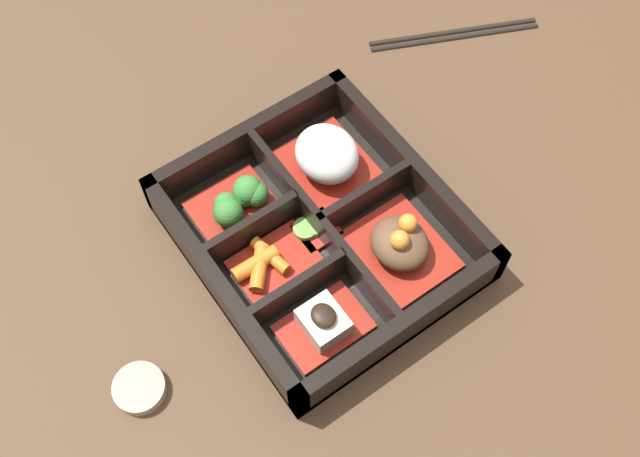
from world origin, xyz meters
name	(u,v)px	position (x,y,z in m)	size (l,w,h in m)	color
ground_plane	(320,240)	(0.00, 0.00, 0.00)	(3.00, 3.00, 0.00)	#4C3523
bento_base	(320,238)	(0.00, 0.00, 0.01)	(0.27, 0.24, 0.01)	black
bento_rim	(318,230)	(0.00, 0.00, 0.02)	(0.27, 0.24, 0.05)	black
bowl_rice	(327,157)	(-0.06, 0.05, 0.03)	(0.10, 0.09, 0.05)	maroon
bowl_stew	(399,245)	(0.06, 0.05, 0.03)	(0.10, 0.09, 0.05)	maroon
bowl_greens	(239,201)	(-0.07, -0.05, 0.03)	(0.06, 0.08, 0.04)	maroon
bowl_carrots	(268,264)	(0.00, -0.06, 0.02)	(0.06, 0.08, 0.02)	maroon
bowl_tofu	(323,323)	(0.08, -0.05, 0.02)	(0.06, 0.08, 0.03)	maroon
bowl_pickles	(313,229)	(-0.01, 0.00, 0.02)	(0.04, 0.04, 0.01)	maroon
chopsticks	(454,33)	(-0.13, 0.29, 0.00)	(0.10, 0.19, 0.01)	black
sauce_dish	(139,388)	(0.03, -0.22, 0.01)	(0.05, 0.05, 0.01)	gray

